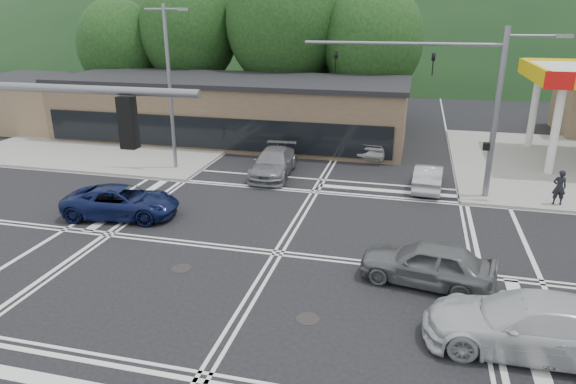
% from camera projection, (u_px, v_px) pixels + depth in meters
% --- Properties ---
extents(ground, '(120.00, 120.00, 0.00)m').
position_uv_depth(ground, '(278.00, 253.00, 19.30)').
color(ground, black).
rests_on(ground, ground).
extents(sidewalk_nw, '(16.00, 16.00, 0.15)m').
position_uv_depth(sidewalk_nw, '(129.00, 138.00, 36.43)').
color(sidewalk_nw, gray).
rests_on(sidewalk_nw, ground).
extents(commercial_row, '(24.00, 8.00, 4.00)m').
position_uv_depth(commercial_row, '(231.00, 111.00, 36.02)').
color(commercial_row, brown).
rests_on(commercial_row, ground).
extents(commercial_nw, '(8.00, 7.00, 3.60)m').
position_uv_depth(commercial_nw, '(36.00, 104.00, 39.75)').
color(commercial_nw, '#846B4F').
rests_on(commercial_nw, ground).
extents(hill_north, '(252.00, 126.00, 140.00)m').
position_uv_depth(hill_north, '(396.00, 57.00, 101.62)').
color(hill_north, '#17351A').
rests_on(hill_north, ground).
extents(tree_n_a, '(8.00, 8.00, 11.75)m').
position_uv_depth(tree_n_a, '(189.00, 30.00, 42.08)').
color(tree_n_a, '#382619').
rests_on(tree_n_a, ground).
extents(tree_n_b, '(9.00, 9.00, 12.98)m').
position_uv_depth(tree_n_b, '(283.00, 22.00, 40.03)').
color(tree_n_b, '#382619').
rests_on(tree_n_b, ground).
extents(tree_n_c, '(7.60, 7.60, 10.87)m').
position_uv_depth(tree_n_c, '(373.00, 41.00, 38.86)').
color(tree_n_c, '#382619').
rests_on(tree_n_c, ground).
extents(tree_n_d, '(6.80, 6.80, 9.76)m').
position_uv_depth(tree_n_d, '(119.00, 46.00, 42.97)').
color(tree_n_d, '#382619').
rests_on(tree_n_d, ground).
extents(tree_n_e, '(8.40, 8.40, 11.98)m').
position_uv_depth(tree_n_e, '(341.00, 30.00, 42.99)').
color(tree_n_e, '#382619').
rests_on(tree_n_e, ground).
extents(streetlight_nw, '(2.50, 0.25, 9.00)m').
position_uv_depth(streetlight_nw, '(170.00, 81.00, 27.79)').
color(streetlight_nw, slate).
rests_on(streetlight_nw, ground).
extents(signal_mast_ne, '(11.65, 0.30, 8.00)m').
position_uv_depth(signal_mast_ne, '(470.00, 93.00, 23.52)').
color(signal_mast_ne, slate).
rests_on(signal_mast_ne, ground).
extents(car_blue_west, '(5.24, 2.97, 1.38)m').
position_uv_depth(car_blue_west, '(122.00, 202.00, 22.55)').
color(car_blue_west, '#0E1640').
rests_on(car_blue_west, ground).
extents(car_grey_center, '(4.62, 2.48, 1.49)m').
position_uv_depth(car_grey_center, '(427.00, 263.00, 16.95)').
color(car_grey_center, '#5C5E61').
rests_on(car_grey_center, ground).
extents(car_silver_east, '(5.51, 2.28, 1.59)m').
position_uv_depth(car_silver_east, '(530.00, 324.00, 13.54)').
color(car_silver_east, silver).
rests_on(car_silver_east, ground).
extents(car_queue_a, '(1.61, 4.00, 1.29)m').
position_uv_depth(car_queue_a, '(428.00, 177.00, 26.06)').
color(car_queue_a, '#9FA1A5').
rests_on(car_queue_a, ground).
extents(car_queue_b, '(2.67, 5.06, 1.64)m').
position_uv_depth(car_queue_b, '(379.00, 142.00, 32.30)').
color(car_queue_b, silver).
rests_on(car_queue_b, ground).
extents(car_northbound, '(2.31, 5.08, 1.44)m').
position_uv_depth(car_northbound, '(273.00, 163.00, 28.19)').
color(car_northbound, slate).
rests_on(car_northbound, ground).
extents(pedestrian, '(0.61, 0.41, 1.65)m').
position_uv_depth(pedestrian, '(559.00, 187.00, 23.52)').
color(pedestrian, black).
rests_on(pedestrian, sidewalk_ne).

